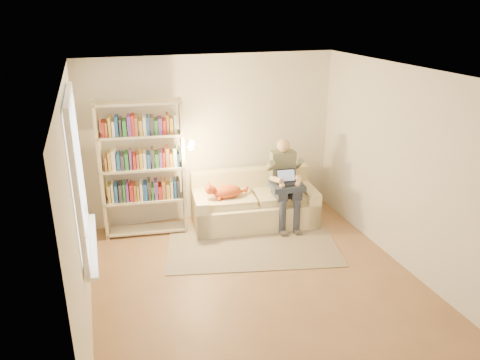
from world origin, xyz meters
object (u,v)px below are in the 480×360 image
object	(u,v)px
sofa	(254,205)
cat	(226,191)
person	(285,178)
laptop	(285,180)
bookshelf	(143,163)

from	to	relation	value
sofa	cat	size ratio (longest dim) A/B	2.90
person	cat	distance (m)	0.93
person	sofa	bearing A→B (deg)	161.77
sofa	cat	xyz separation A→B (m)	(-0.48, -0.07, 0.33)
cat	sofa	bearing A→B (deg)	14.75
sofa	cat	bearing A→B (deg)	-165.25
sofa	person	bearing A→B (deg)	-18.23
sofa	laptop	bearing A→B (deg)	-32.13
person	bookshelf	bearing A→B (deg)	176.62
cat	bookshelf	bearing A→B (deg)	175.27
laptop	cat	bearing A→B (deg)	170.90
cat	bookshelf	distance (m)	1.31
person	bookshelf	size ratio (longest dim) A/B	0.67
sofa	person	distance (m)	0.67
sofa	bookshelf	bearing A→B (deg)	-179.21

